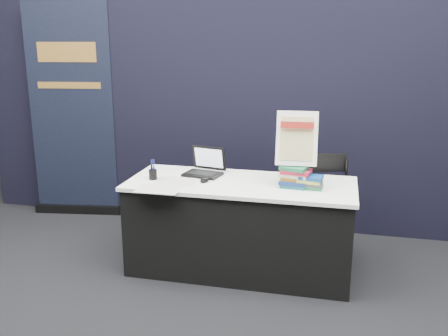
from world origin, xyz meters
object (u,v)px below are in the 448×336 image
display_table (240,226)px  info_sign (297,139)px  book_stack_short (310,182)px  pullup_banner (73,124)px  stacking_chair (321,204)px  laptop (204,168)px  book_stack_tall (295,176)px

display_table → info_sign: (0.43, -0.00, 0.74)m
display_table → book_stack_short: size_ratio=9.74×
pullup_banner → stacking_chair: pullup_banner is taller
laptop → pullup_banner: 1.84m
laptop → stacking_chair: size_ratio=0.37×
book_stack_tall → pullup_banner: bearing=157.9°
laptop → display_table: bearing=-12.4°
display_table → stacking_chair: size_ratio=1.99×
display_table → info_sign: size_ratio=4.24×
stacking_chair → laptop: bearing=175.9°
info_sign → pullup_banner: size_ratio=0.19×
display_table → book_stack_short: bearing=-5.7°
display_table → pullup_banner: size_ratio=0.81×
pullup_banner → stacking_chair: size_ratio=2.45×
laptop → info_sign: info_sign is taller
book_stack_tall → stacking_chair: book_stack_tall is taller
pullup_banner → stacking_chair: (2.61, -0.62, -0.48)m
stacking_chair → display_table: bearing=-166.7°
book_stack_tall → info_sign: (0.00, 0.03, 0.29)m
laptop → info_sign: size_ratio=0.78×
laptop → info_sign: (0.78, -0.15, 0.31)m
display_table → laptop: 0.57m
display_table → laptop: bearing=156.5°
laptop → pullup_banner: size_ratio=0.15×
info_sign → laptop: bearing=165.1°
book_stack_tall → book_stack_short: bearing=-10.0°
book_stack_tall → pullup_banner: size_ratio=0.10×
info_sign → book_stack_tall: bearing=-93.6°
book_stack_short → info_sign: bearing=156.7°
book_stack_short → info_sign: info_sign is taller
display_table → stacking_chair: 0.71m
stacking_chair → pullup_banner: bearing=152.3°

